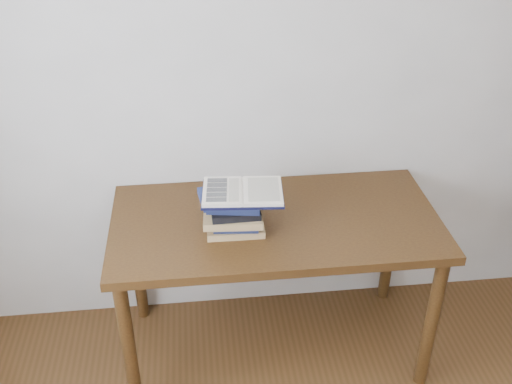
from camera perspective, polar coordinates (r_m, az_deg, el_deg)
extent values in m
cube|color=silver|center=(2.75, 3.24, 11.05)|extent=(3.50, 0.04, 2.60)
cube|color=#432A10|center=(2.66, 1.87, -2.93)|extent=(1.45, 0.73, 0.04)
cylinder|color=#432A10|center=(2.68, -12.02, -14.36)|extent=(0.06, 0.06, 0.74)
cylinder|color=#432A10|center=(2.84, 16.35, -11.89)|extent=(0.06, 0.06, 0.74)
cylinder|color=#432A10|center=(3.13, -11.29, -6.38)|extent=(0.06, 0.06, 0.74)
cylinder|color=#432A10|center=(3.27, 12.66, -4.72)|extent=(0.06, 0.06, 0.74)
cube|color=#A28453|center=(2.57, -2.00, -3.26)|extent=(0.25, 0.17, 0.03)
cube|color=#1B1A4F|center=(2.54, -1.90, -2.88)|extent=(0.20, 0.15, 0.03)
cube|color=#A28453|center=(2.52, -2.20, -2.30)|extent=(0.26, 0.19, 0.03)
cube|color=black|center=(2.50, -2.00, -1.72)|extent=(0.21, 0.15, 0.03)
cube|color=#1B1A4F|center=(2.50, -2.10, -0.91)|extent=(0.24, 0.20, 0.03)
cube|color=#1B1A4F|center=(2.48, -2.61, -0.39)|extent=(0.26, 0.19, 0.03)
cube|color=black|center=(2.46, -1.29, -0.16)|extent=(0.35, 0.26, 0.01)
cube|color=beige|center=(2.46, -3.23, 0.05)|extent=(0.18, 0.23, 0.01)
cube|color=beige|center=(2.46, 0.65, 0.11)|extent=(0.18, 0.23, 0.01)
cylinder|color=beige|center=(2.46, -1.29, 0.05)|extent=(0.03, 0.22, 0.01)
cube|color=black|center=(2.52, -3.71, 1.12)|extent=(0.09, 0.04, 0.00)
cube|color=black|center=(2.49, -3.73, 0.68)|extent=(0.09, 0.04, 0.00)
cube|color=black|center=(2.45, -3.76, 0.22)|extent=(0.09, 0.04, 0.00)
cube|color=black|center=(2.42, -3.78, -0.25)|extent=(0.09, 0.04, 0.00)
cube|color=black|center=(2.39, -3.81, -0.73)|extent=(0.09, 0.04, 0.00)
cube|color=beige|center=(2.45, -2.12, 0.24)|extent=(0.06, 0.18, 0.00)
cube|color=beige|center=(2.45, 0.72, 0.29)|extent=(0.14, 0.20, 0.00)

